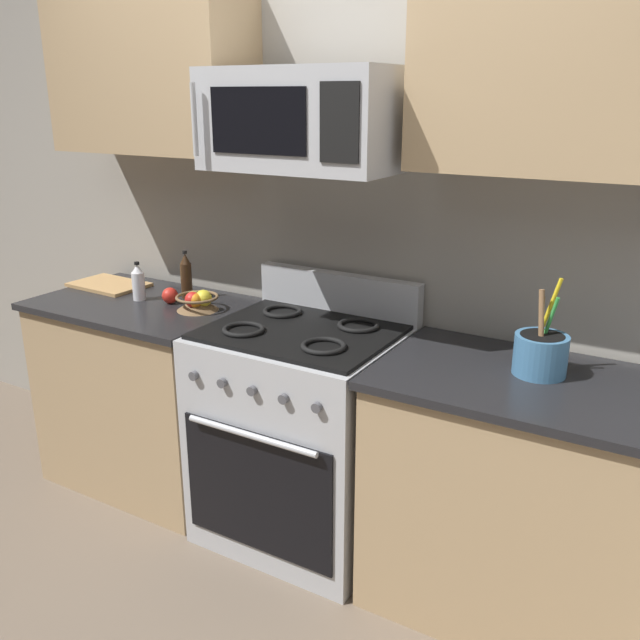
{
  "coord_description": "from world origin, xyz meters",
  "views": [
    {
      "loc": [
        1.36,
        -1.44,
        1.81
      ],
      "look_at": [
        0.16,
        0.6,
        1.03
      ],
      "focal_mm": 38.3,
      "sensor_mm": 36.0,
      "label": 1
    }
  ],
  "objects_px": {
    "utensil_crock": "(541,353)",
    "cutting_board": "(109,285)",
    "apple_loose": "(170,296)",
    "fruit_basket": "(197,301)",
    "microwave": "(304,120)",
    "bottle_soy": "(186,276)",
    "range_oven": "(303,432)",
    "bottle_vinegar": "(138,283)"
  },
  "relations": [
    {
      "from": "microwave",
      "to": "bottle_soy",
      "type": "distance_m",
      "value": 1.02
    },
    {
      "from": "range_oven",
      "to": "utensil_crock",
      "type": "bearing_deg",
      "value": 3.49
    },
    {
      "from": "cutting_board",
      "to": "bottle_soy",
      "type": "relative_size",
      "value": 1.63
    },
    {
      "from": "apple_loose",
      "to": "bottle_soy",
      "type": "height_order",
      "value": "bottle_soy"
    },
    {
      "from": "utensil_crock",
      "to": "bottle_vinegar",
      "type": "bearing_deg",
      "value": -178.63
    },
    {
      "from": "bottle_vinegar",
      "to": "fruit_basket",
      "type": "bearing_deg",
      "value": 1.22
    },
    {
      "from": "microwave",
      "to": "apple_loose",
      "type": "bearing_deg",
      "value": 179.0
    },
    {
      "from": "microwave",
      "to": "range_oven",
      "type": "bearing_deg",
      "value": -89.94
    },
    {
      "from": "range_oven",
      "to": "cutting_board",
      "type": "height_order",
      "value": "range_oven"
    },
    {
      "from": "microwave",
      "to": "utensil_crock",
      "type": "height_order",
      "value": "microwave"
    },
    {
      "from": "utensil_crock",
      "to": "bottle_soy",
      "type": "height_order",
      "value": "utensil_crock"
    },
    {
      "from": "cutting_board",
      "to": "bottle_soy",
      "type": "distance_m",
      "value": 0.48
    },
    {
      "from": "cutting_board",
      "to": "utensil_crock",
      "type": "bearing_deg",
      "value": -1.34
    },
    {
      "from": "fruit_basket",
      "to": "apple_loose",
      "type": "distance_m",
      "value": 0.18
    },
    {
      "from": "bottle_soy",
      "to": "bottle_vinegar",
      "type": "height_order",
      "value": "bottle_soy"
    },
    {
      "from": "bottle_vinegar",
      "to": "bottle_soy",
      "type": "bearing_deg",
      "value": 39.65
    },
    {
      "from": "bottle_soy",
      "to": "apple_loose",
      "type": "bearing_deg",
      "value": -92.61
    },
    {
      "from": "microwave",
      "to": "fruit_basket",
      "type": "height_order",
      "value": "microwave"
    },
    {
      "from": "fruit_basket",
      "to": "bottle_vinegar",
      "type": "relative_size",
      "value": 1.05
    },
    {
      "from": "fruit_basket",
      "to": "cutting_board",
      "type": "relative_size",
      "value": 0.52
    },
    {
      "from": "range_oven",
      "to": "microwave",
      "type": "relative_size",
      "value": 1.52
    },
    {
      "from": "utensil_crock",
      "to": "cutting_board",
      "type": "bearing_deg",
      "value": 178.66
    },
    {
      "from": "apple_loose",
      "to": "bottle_soy",
      "type": "distance_m",
      "value": 0.13
    },
    {
      "from": "fruit_basket",
      "to": "apple_loose",
      "type": "bearing_deg",
      "value": 173.04
    },
    {
      "from": "cutting_board",
      "to": "bottle_soy",
      "type": "bearing_deg",
      "value": 5.67
    },
    {
      "from": "apple_loose",
      "to": "fruit_basket",
      "type": "bearing_deg",
      "value": -6.96
    },
    {
      "from": "microwave",
      "to": "cutting_board",
      "type": "height_order",
      "value": "microwave"
    },
    {
      "from": "apple_loose",
      "to": "cutting_board",
      "type": "distance_m",
      "value": 0.47
    },
    {
      "from": "bottle_soy",
      "to": "cutting_board",
      "type": "bearing_deg",
      "value": -174.33
    },
    {
      "from": "apple_loose",
      "to": "cutting_board",
      "type": "bearing_deg",
      "value": 172.15
    },
    {
      "from": "apple_loose",
      "to": "bottle_soy",
      "type": "bearing_deg",
      "value": 87.39
    },
    {
      "from": "utensil_crock",
      "to": "bottle_vinegar",
      "type": "relative_size",
      "value": 1.84
    },
    {
      "from": "microwave",
      "to": "utensil_crock",
      "type": "bearing_deg",
      "value": 1.69
    },
    {
      "from": "fruit_basket",
      "to": "bottle_soy",
      "type": "bearing_deg",
      "value": 142.72
    },
    {
      "from": "cutting_board",
      "to": "range_oven",
      "type": "bearing_deg",
      "value": -5.04
    },
    {
      "from": "microwave",
      "to": "cutting_board",
      "type": "relative_size",
      "value": 1.97
    },
    {
      "from": "bottle_vinegar",
      "to": "apple_loose",
      "type": "bearing_deg",
      "value": 10.11
    },
    {
      "from": "utensil_crock",
      "to": "bottle_vinegar",
      "type": "height_order",
      "value": "utensil_crock"
    },
    {
      "from": "cutting_board",
      "to": "bottle_soy",
      "type": "height_order",
      "value": "bottle_soy"
    },
    {
      "from": "microwave",
      "to": "bottle_soy",
      "type": "relative_size",
      "value": 3.22
    },
    {
      "from": "fruit_basket",
      "to": "bottle_soy",
      "type": "distance_m",
      "value": 0.23
    },
    {
      "from": "apple_loose",
      "to": "utensil_crock",
      "type": "bearing_deg",
      "value": 0.49
    }
  ]
}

